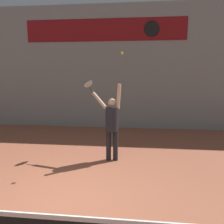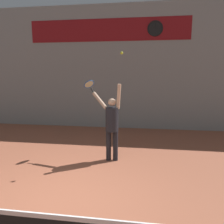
{
  "view_description": "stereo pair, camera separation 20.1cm",
  "coord_description": "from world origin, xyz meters",
  "px_view_note": "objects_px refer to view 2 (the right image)",
  "views": [
    {
      "loc": [
        1.28,
        -3.24,
        2.27
      ],
      "look_at": [
        0.69,
        2.24,
        1.3
      ],
      "focal_mm": 35.0,
      "sensor_mm": 36.0,
      "label": 1
    },
    {
      "loc": [
        1.48,
        -3.22,
        2.27
      ],
      "look_at": [
        0.69,
        2.24,
        1.3
      ],
      "focal_mm": 35.0,
      "sensor_mm": 36.0,
      "label": 2
    }
  ],
  "objects_px": {
    "scoreboard_clock": "(155,28)",
    "tennis_ball": "(122,53)",
    "tennis_player": "(112,123)",
    "tennis_racket": "(89,85)"
  },
  "relations": [
    {
      "from": "tennis_racket",
      "to": "scoreboard_clock",
      "type": "bearing_deg",
      "value": 58.32
    },
    {
      "from": "tennis_ball",
      "to": "tennis_player",
      "type": "bearing_deg",
      "value": 158.65
    },
    {
      "from": "scoreboard_clock",
      "to": "tennis_racket",
      "type": "xyz_separation_m",
      "value": [
        -1.88,
        -3.05,
        -2.03
      ]
    },
    {
      "from": "tennis_player",
      "to": "tennis_ball",
      "type": "xyz_separation_m",
      "value": [
        0.26,
        -0.1,
        1.74
      ]
    },
    {
      "from": "tennis_ball",
      "to": "scoreboard_clock",
      "type": "bearing_deg",
      "value": 75.71
    },
    {
      "from": "scoreboard_clock",
      "to": "tennis_ball",
      "type": "height_order",
      "value": "scoreboard_clock"
    },
    {
      "from": "scoreboard_clock",
      "to": "tennis_player",
      "type": "distance_m",
      "value": 4.76
    },
    {
      "from": "tennis_player",
      "to": "tennis_ball",
      "type": "distance_m",
      "value": 1.76
    },
    {
      "from": "tennis_racket",
      "to": "tennis_ball",
      "type": "bearing_deg",
      "value": -31.25
    },
    {
      "from": "tennis_player",
      "to": "tennis_racket",
      "type": "xyz_separation_m",
      "value": [
        -0.7,
        0.48,
        0.95
      ]
    }
  ]
}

